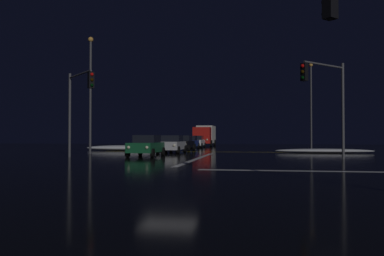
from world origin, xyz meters
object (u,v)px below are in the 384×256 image
at_px(sedan_white, 196,142).
at_px(traffic_signal_nw, 78,97).
at_px(sedan_silver, 172,144).
at_px(sedan_blue, 189,142).
at_px(sedan_black, 183,143).
at_px(sedan_green, 146,146).
at_px(streetlamp_left_near, 90,87).
at_px(box_truck, 205,135).
at_px(traffic_signal_ne, 327,92).
at_px(streetlamp_right_far, 311,100).

xyz_separation_m(sedan_white, traffic_signal_nw, (-4.13, -26.45, 3.34)).
height_order(sedan_silver, sedan_blue, same).
height_order(sedan_black, sedan_blue, same).
distance_m(sedan_green, traffic_signal_nw, 5.95).
bearing_deg(sedan_black, sedan_green, -92.46).
bearing_deg(sedan_black, streetlamp_left_near, -127.54).
bearing_deg(traffic_signal_nw, sedan_green, 35.93).
xyz_separation_m(sedan_blue, sedan_white, (0.06, 5.35, 0.00)).
relative_size(sedan_black, streetlamp_left_near, 0.43).
distance_m(sedan_blue, sedan_white, 5.35).
relative_size(box_truck, traffic_signal_ne, 1.34).
bearing_deg(streetlamp_right_far, box_truck, 140.67).
bearing_deg(sedan_silver, sedan_green, -95.27).
relative_size(sedan_green, traffic_signal_nw, 0.72).
bearing_deg(traffic_signal_nw, streetlamp_right_far, 50.91).
xyz_separation_m(sedan_white, box_truck, (0.18, 7.39, 0.91)).
bearing_deg(traffic_signal_nw, sedan_silver, 63.50).
relative_size(sedan_white, streetlamp_left_near, 0.43).
relative_size(sedan_black, sedan_blue, 1.00).
bearing_deg(box_truck, traffic_signal_ne, -70.35).
height_order(sedan_black, streetlamp_right_far, streetlamp_right_far).
bearing_deg(streetlamp_right_far, streetlamp_left_near, -141.55).
xyz_separation_m(sedan_blue, box_truck, (0.24, 12.74, 0.91)).
bearing_deg(sedan_green, sedan_blue, 89.75).
bearing_deg(sedan_green, box_truck, 89.41).
distance_m(box_truck, streetlamp_left_near, 28.38).
relative_size(sedan_black, streetlamp_right_far, 0.43).
height_order(sedan_black, box_truck, box_truck).
relative_size(sedan_black, box_truck, 0.52).
relative_size(streetlamp_right_far, streetlamp_left_near, 1.01).
height_order(sedan_black, traffic_signal_ne, traffic_signal_ne).
xyz_separation_m(sedan_blue, streetlamp_left_near, (-6.00, -14.66, 4.88)).
height_order(sedan_green, sedan_black, same).
distance_m(sedan_blue, streetlamp_right_far, 15.04).
bearing_deg(sedan_white, streetlamp_right_far, -15.90).
bearing_deg(streetlamp_right_far, traffic_signal_nw, -129.09).
bearing_deg(sedan_black, sedan_blue, 93.94).
xyz_separation_m(sedan_blue, streetlamp_right_far, (14.15, 1.34, 4.91)).
height_order(sedan_blue, box_truck, box_truck).
bearing_deg(sedan_blue, sedan_green, -90.25).
relative_size(sedan_green, streetlamp_right_far, 0.43).
xyz_separation_m(sedan_green, traffic_signal_ne, (12.37, -2.82, 3.46)).
relative_size(sedan_black, traffic_signal_ne, 0.70).
relative_size(sedan_green, sedan_white, 1.00).
relative_size(sedan_green, sedan_black, 1.00).
relative_size(traffic_signal_nw, streetlamp_right_far, 0.60).
bearing_deg(sedan_green, sedan_silver, 84.73).
height_order(sedan_green, sedan_silver, same).
height_order(sedan_silver, box_truck, box_truck).
relative_size(sedan_silver, sedan_white, 1.00).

